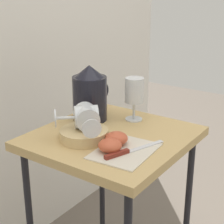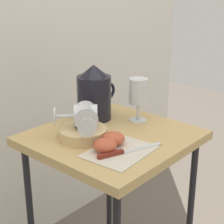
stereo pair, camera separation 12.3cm
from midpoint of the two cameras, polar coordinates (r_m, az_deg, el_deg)
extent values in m
cube|color=tan|center=(1.26, -2.79, -4.11)|extent=(0.51, 0.49, 0.03)
cylinder|color=black|center=(1.51, 9.11, -15.63)|extent=(0.02, 0.02, 0.68)
cylinder|color=black|center=(1.69, -3.67, -11.14)|extent=(0.02, 0.02, 0.68)
cube|color=beige|center=(1.13, -1.13, -6.10)|extent=(0.22, 0.18, 0.00)
cylinder|color=tan|center=(1.22, -7.21, -3.53)|extent=(0.16, 0.16, 0.03)
cylinder|color=black|center=(1.37, -6.01, 2.05)|extent=(0.13, 0.13, 0.16)
cylinder|color=orange|center=(1.38, -5.96, 0.75)|extent=(0.12, 0.12, 0.09)
cone|color=black|center=(1.34, -6.17, 6.27)|extent=(0.11, 0.11, 0.04)
torus|color=black|center=(1.43, -3.88, 3.18)|extent=(0.07, 0.01, 0.07)
cylinder|color=silver|center=(1.38, 0.84, -1.15)|extent=(0.06, 0.06, 0.00)
cylinder|color=silver|center=(1.37, 0.85, 0.21)|extent=(0.01, 0.01, 0.06)
cylinder|color=silver|center=(1.35, 0.86, 3.35)|extent=(0.07, 0.07, 0.09)
cylinder|color=orange|center=(1.35, 0.86, 2.53)|extent=(0.06, 0.06, 0.05)
cylinder|color=silver|center=(1.22, -6.89, -0.78)|extent=(0.11, 0.11, 0.08)
cylinder|color=silver|center=(1.21, -10.10, -0.95)|extent=(0.05, 0.05, 0.01)
cylinder|color=silver|center=(1.22, -11.60, -1.03)|extent=(0.05, 0.05, 0.06)
cylinder|color=silver|center=(1.21, -6.87, -0.78)|extent=(0.11, 0.12, 0.08)
cylinder|color=silver|center=(1.14, -6.49, -2.03)|extent=(0.05, 0.05, 0.01)
cylinder|color=silver|center=(1.11, -6.31, -2.62)|extent=(0.05, 0.04, 0.06)
ellipsoid|color=#C15133|center=(1.12, -3.46, -5.22)|extent=(0.07, 0.07, 0.04)
ellipsoid|color=#C15133|center=(1.17, -2.33, -4.13)|extent=(0.07, 0.07, 0.04)
cube|color=silver|center=(1.16, 2.17, -5.36)|extent=(0.14, 0.06, 0.00)
cube|color=maroon|center=(1.10, -2.48, -6.57)|extent=(0.08, 0.04, 0.01)
camera|label=1|loc=(0.06, -92.86, -1.02)|focal=59.36mm
camera|label=2|loc=(0.06, 87.14, 1.02)|focal=59.36mm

